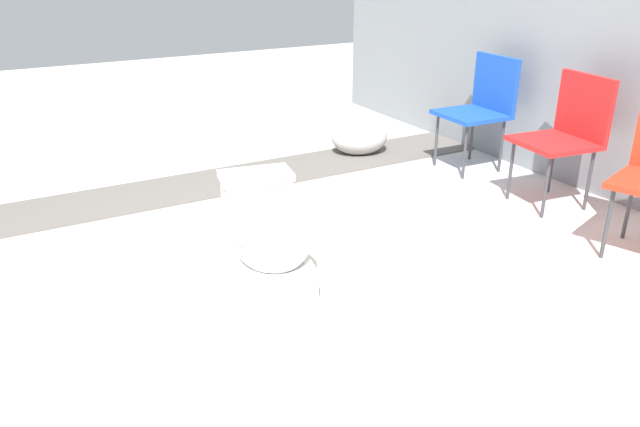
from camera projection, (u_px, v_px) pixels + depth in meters
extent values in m
plane|color=beige|center=(279.00, 264.00, 3.33)|extent=(14.00, 14.00, 0.00)
cube|color=#605B56|center=(261.00, 174.00, 4.63)|extent=(0.56, 8.00, 0.01)
cube|color=white|center=(268.00, 264.00, 3.14)|extent=(0.65, 0.45, 0.17)
ellipsoid|color=white|center=(272.00, 241.00, 2.99)|extent=(0.50, 0.44, 0.28)
cylinder|color=white|center=(272.00, 230.00, 2.96)|extent=(0.46, 0.46, 0.03)
cube|color=white|center=(257.00, 206.00, 3.23)|extent=(0.24, 0.37, 0.30)
cube|color=white|center=(256.00, 175.00, 3.17)|extent=(0.27, 0.40, 0.04)
cylinder|color=silver|center=(271.00, 169.00, 3.18)|extent=(0.02, 0.02, 0.01)
cube|color=#1947B2|center=(471.00, 115.00, 4.60)|extent=(0.46, 0.46, 0.03)
cube|color=#1947B2|center=(496.00, 83.00, 4.60)|extent=(0.44, 0.06, 0.40)
cylinder|color=#38383D|center=(465.00, 152.00, 4.48)|extent=(0.02, 0.02, 0.40)
cylinder|color=#38383D|center=(436.00, 140.00, 4.76)|extent=(0.02, 0.02, 0.40)
cylinder|color=#38383D|center=(501.00, 146.00, 4.62)|extent=(0.02, 0.02, 0.40)
cylinder|color=#38383D|center=(472.00, 135.00, 4.90)|extent=(0.02, 0.02, 0.40)
cube|color=red|center=(554.00, 143.00, 3.94)|extent=(0.49, 0.49, 0.03)
cube|color=red|center=(585.00, 106.00, 3.93)|extent=(0.44, 0.09, 0.40)
cylinder|color=#38383D|center=(546.00, 187.00, 3.82)|extent=(0.02, 0.02, 0.40)
cylinder|color=#38383D|center=(511.00, 170.00, 4.11)|extent=(0.02, 0.02, 0.40)
cylinder|color=#38383D|center=(589.00, 180.00, 3.94)|extent=(0.02, 0.02, 0.40)
cylinder|color=#38383D|center=(552.00, 164.00, 4.23)|extent=(0.02, 0.02, 0.40)
cylinder|color=#38383D|center=(607.00, 224.00, 3.32)|extent=(0.02, 0.02, 0.40)
cylinder|color=#38383D|center=(629.00, 206.00, 3.55)|extent=(0.02, 0.02, 0.40)
ellipsoid|color=#B7B2AD|center=(359.00, 137.00, 5.06)|extent=(0.46, 0.54, 0.28)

